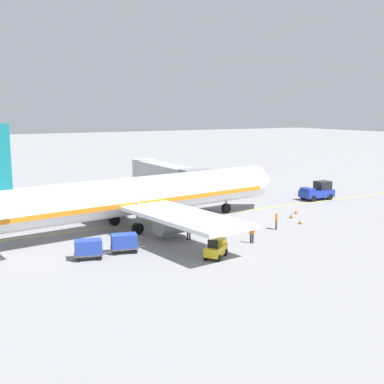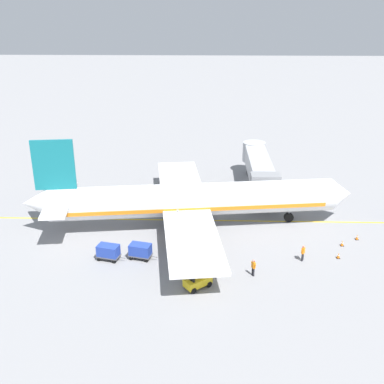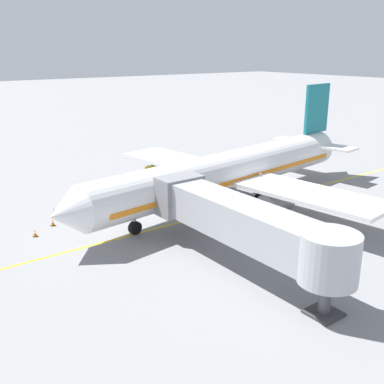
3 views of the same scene
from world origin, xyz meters
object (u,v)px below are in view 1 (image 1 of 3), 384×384
object	(u,v)px
baggage_tug_lead	(216,249)
ground_crew_wing_walker	(252,233)
pushback_tractor	(318,191)
safety_cone_nose_left	(291,215)
safety_cone_nose_right	(296,211)
safety_cone_wing_tip	(300,221)
baggage_cart_front	(124,242)
ground_crew_loader	(189,230)
parked_airliner	(140,196)
jet_bridge	(166,175)
ground_crew_marshaller	(276,220)
baggage_cart_second_in_train	(88,248)

from	to	relation	value
baggage_tug_lead	ground_crew_wing_walker	distance (m)	5.50
pushback_tractor	safety_cone_nose_left	bearing A→B (deg)	-56.71
safety_cone_nose_right	safety_cone_wing_tip	distance (m)	5.14
baggage_cart_front	ground_crew_loader	distance (m)	6.70
parked_airliner	pushback_tractor	bearing A→B (deg)	95.54
ground_crew_loader	parked_airliner	bearing A→B (deg)	-165.34
ground_crew_wing_walker	safety_cone_nose_right	world-z (taller)	ground_crew_wing_walker
jet_bridge	safety_cone_nose_right	size ratio (longest dim) A/B	28.58
baggage_cart_front	ground_crew_loader	xyz separation A→B (m)	(-0.88, 6.64, 0.00)
ground_crew_wing_walker	safety_cone_wing_tip	size ratio (longest dim) A/B	2.86
ground_crew_marshaller	safety_cone_nose_left	bearing A→B (deg)	124.10
jet_bridge	ground_crew_loader	xyz separation A→B (m)	(18.14, -6.97, -2.51)
safety_cone_wing_tip	pushback_tractor	bearing A→B (deg)	129.43
baggage_cart_front	safety_cone_nose_left	size ratio (longest dim) A/B	5.05
pushback_tractor	safety_cone_nose_left	xyz separation A→B (m)	(6.91, -10.52, -0.81)
ground_crew_wing_walker	baggage_tug_lead	bearing A→B (deg)	-67.91
parked_airliner	safety_cone_nose_left	bearing A→B (deg)	74.93
baggage_tug_lead	baggage_cart_front	distance (m)	7.68
parked_airliner	jet_bridge	world-z (taller)	parked_airliner
ground_crew_loader	safety_cone_nose_right	distance (m)	16.78
baggage_cart_second_in_train	safety_cone_nose_left	size ratio (longest dim) A/B	5.05
pushback_tractor	baggage_cart_front	bearing A→B (deg)	-72.03
jet_bridge	safety_cone_nose_left	world-z (taller)	jet_bridge
pushback_tractor	safety_cone_wing_tip	world-z (taller)	pushback_tractor
baggage_cart_front	baggage_cart_second_in_train	world-z (taller)	same
baggage_cart_front	ground_crew_loader	size ratio (longest dim) A/B	1.76
safety_cone_wing_tip	baggage_tug_lead	bearing A→B (deg)	-68.22
parked_airliner	safety_cone_nose_right	world-z (taller)	parked_airliner
baggage_cart_second_in_train	safety_cone_nose_right	world-z (taller)	baggage_cart_second_in_train
baggage_cart_second_in_train	safety_cone_nose_left	distance (m)	24.38
baggage_tug_lead	safety_cone_nose_right	distance (m)	19.62
baggage_cart_front	ground_crew_wing_walker	distance (m)	11.35
baggage_tug_lead	ground_crew_wing_walker	world-z (taller)	ground_crew_wing_walker
safety_cone_nose_right	safety_cone_wing_tip	xyz separation A→B (m)	(4.11, -3.09, 0.00)
baggage_tug_lead	safety_cone_nose_left	distance (m)	17.15
jet_bridge	ground_crew_wing_walker	world-z (taller)	jet_bridge
jet_bridge	safety_cone_wing_tip	world-z (taller)	jet_bridge
ground_crew_loader	safety_cone_nose_left	size ratio (longest dim) A/B	2.86
baggage_cart_front	safety_cone_nose_right	size ratio (longest dim) A/B	5.05
safety_cone_wing_tip	ground_crew_loader	bearing A→B (deg)	-90.95
ground_crew_loader	ground_crew_marshaller	bearing A→B (deg)	85.01
parked_airliner	ground_crew_marshaller	bearing A→B (deg)	56.12
baggage_cart_second_in_train	ground_crew_wing_walker	size ratio (longest dim) A/B	1.76
safety_cone_nose_left	safety_cone_wing_tip	bearing A→B (deg)	-22.37
baggage_cart_second_in_train	safety_cone_nose_left	world-z (taller)	baggage_cart_second_in_train
baggage_tug_lead	baggage_cart_front	xyz separation A→B (m)	(-4.92, -5.89, 0.24)
pushback_tractor	baggage_tug_lead	distance (m)	29.71
baggage_cart_second_in_train	safety_cone_wing_tip	world-z (taller)	baggage_cart_second_in_train
baggage_cart_front	safety_cone_wing_tip	distance (m)	19.88
jet_bridge	safety_cone_nose_right	world-z (taller)	jet_bridge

